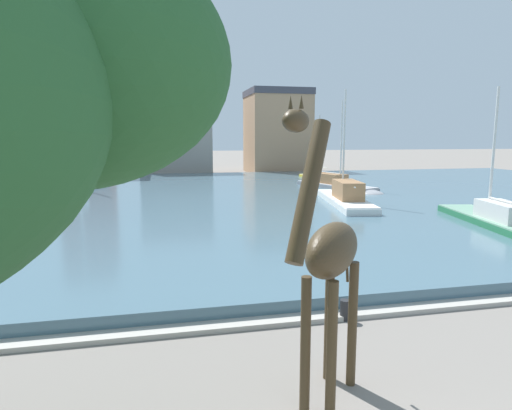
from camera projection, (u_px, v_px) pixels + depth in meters
The scene contains 12 objects.
harbor_water at pixel (211, 199), 30.04m from camera, with size 78.53×40.03×0.44m, color #476675.
quay_edge_coping at pixel (308, 318), 10.51m from camera, with size 78.53×0.50×0.12m, color #ADA89E.
giraffe_statue at pixel (329, 257), 6.90m from camera, with size 2.13×2.37×4.88m.
sailboat_green at pixel (488, 220), 20.48m from camera, with size 3.58×9.45×6.67m.
sailboat_grey at pixel (340, 187), 34.20m from camera, with size 4.50×8.94×7.19m.
sailboat_black at pixel (79, 188), 33.37m from camera, with size 4.14×9.10×8.13m.
sailboat_yellow at pixel (318, 178), 43.77m from camera, with size 2.84×6.07×6.65m.
sailboat_white at pixel (343, 200), 26.81m from camera, with size 3.46×9.84×7.24m.
mooring_bollard at pixel (345, 310), 10.52m from camera, with size 0.24×0.24×0.50m, color #232326.
townhouse_tall_gabled at pixel (86, 121), 49.49m from camera, with size 5.38×7.80×12.48m.
townhouse_end_terrace at pixel (175, 140), 52.29m from camera, with size 8.45×6.21×8.30m.
townhouse_narrow_midrow at pixel (277, 132), 55.11m from camera, with size 7.48×7.45×10.33m.
Camera 1 is at (-3.37, -2.90, 4.36)m, focal length 30.56 mm.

